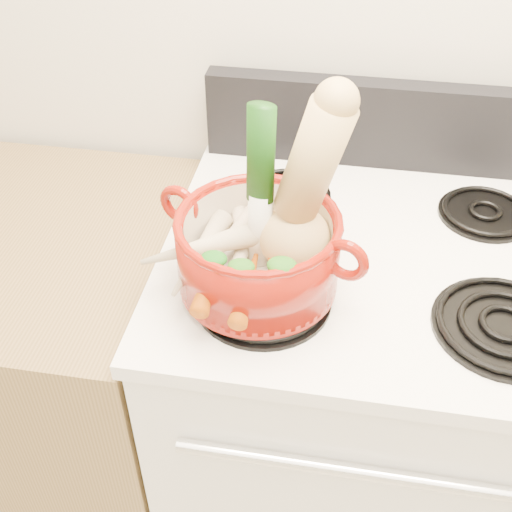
% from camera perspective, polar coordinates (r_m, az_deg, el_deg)
% --- Properties ---
extents(stove_body, '(0.76, 0.65, 0.92)m').
position_cam_1_polar(stove_body, '(1.52, 8.77, -13.91)').
color(stove_body, white).
rests_on(stove_body, floor).
extents(cooktop, '(0.78, 0.67, 0.03)m').
position_cam_1_polar(cooktop, '(1.17, 11.06, -0.14)').
color(cooktop, white).
rests_on(cooktop, stove_body).
extents(control_backsplash, '(0.76, 0.05, 0.18)m').
position_cam_1_polar(control_backsplash, '(1.37, 11.86, 11.32)').
color(control_backsplash, black).
rests_on(control_backsplash, cooktop).
extents(oven_handle, '(0.60, 0.02, 0.02)m').
position_cam_1_polar(oven_handle, '(1.07, 9.60, -18.47)').
color(oven_handle, silver).
rests_on(oven_handle, stove_body).
extents(burner_front_left, '(0.22, 0.22, 0.02)m').
position_cam_1_polar(burner_front_left, '(1.04, 0.62, -3.62)').
color(burner_front_left, black).
rests_on(burner_front_left, cooktop).
extents(burner_front_right, '(0.22, 0.22, 0.02)m').
position_cam_1_polar(burner_front_right, '(1.07, 21.24, -5.73)').
color(burner_front_right, black).
rests_on(burner_front_right, cooktop).
extents(burner_back_left, '(0.17, 0.17, 0.02)m').
position_cam_1_polar(burner_back_left, '(1.27, 2.77, 5.63)').
color(burner_back_left, black).
rests_on(burner_back_left, cooktop).
extents(burner_back_right, '(0.17, 0.17, 0.02)m').
position_cam_1_polar(burner_back_right, '(1.30, 19.68, 3.72)').
color(burner_back_right, black).
rests_on(burner_back_right, cooktop).
extents(dutch_oven, '(0.33, 0.33, 0.13)m').
position_cam_1_polar(dutch_oven, '(1.01, 0.19, 0.33)').
color(dutch_oven, maroon).
rests_on(dutch_oven, burner_front_left).
extents(pot_handle_left, '(0.07, 0.04, 0.07)m').
position_cam_1_polar(pot_handle_left, '(1.05, -6.83, 4.58)').
color(pot_handle_left, maroon).
rests_on(pot_handle_left, dutch_oven).
extents(pot_handle_right, '(0.07, 0.04, 0.07)m').
position_cam_1_polar(pot_handle_right, '(0.94, 8.00, -0.36)').
color(pot_handle_right, maroon).
rests_on(pot_handle_right, dutch_oven).
extents(squash, '(0.23, 0.18, 0.32)m').
position_cam_1_polar(squash, '(0.96, 4.17, 5.97)').
color(squash, tan).
rests_on(squash, dutch_oven).
extents(leek, '(0.06, 0.06, 0.29)m').
position_cam_1_polar(leek, '(0.97, 0.39, 6.19)').
color(leek, silver).
rests_on(leek, dutch_oven).
extents(ginger, '(0.10, 0.09, 0.05)m').
position_cam_1_polar(ginger, '(1.07, 2.06, 1.77)').
color(ginger, tan).
rests_on(ginger, dutch_oven).
extents(parsnip_0, '(0.06, 0.21, 0.06)m').
position_cam_1_polar(parsnip_0, '(1.04, -1.40, 0.07)').
color(parsnip_0, beige).
rests_on(parsnip_0, dutch_oven).
extents(parsnip_1, '(0.08, 0.19, 0.05)m').
position_cam_1_polar(parsnip_1, '(1.03, -5.07, 0.29)').
color(parsnip_1, beige).
rests_on(parsnip_1, dutch_oven).
extents(parsnip_2, '(0.08, 0.18, 0.05)m').
position_cam_1_polar(parsnip_2, '(1.07, -1.38, 2.72)').
color(parsnip_2, beige).
rests_on(parsnip_2, dutch_oven).
extents(parsnip_3, '(0.19, 0.11, 0.06)m').
position_cam_1_polar(parsnip_3, '(1.02, -5.12, 0.93)').
color(parsnip_3, beige).
rests_on(parsnip_3, dutch_oven).
extents(parsnip_4, '(0.13, 0.22, 0.06)m').
position_cam_1_polar(parsnip_4, '(1.06, -1.18, 2.99)').
color(parsnip_4, beige).
rests_on(parsnip_4, dutch_oven).
extents(carrot_0, '(0.03, 0.15, 0.04)m').
position_cam_1_polar(carrot_0, '(0.98, -0.78, -2.96)').
color(carrot_0, '#C45F09').
rests_on(carrot_0, dutch_oven).
extents(carrot_1, '(0.03, 0.14, 0.04)m').
position_cam_1_polar(carrot_1, '(0.98, -4.26, -2.14)').
color(carrot_1, '#BE5709').
rests_on(carrot_1, dutch_oven).
extents(carrot_2, '(0.08, 0.18, 0.05)m').
position_cam_1_polar(carrot_2, '(1.00, 1.67, -0.76)').
color(carrot_2, '#C44409').
rests_on(carrot_2, dutch_oven).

